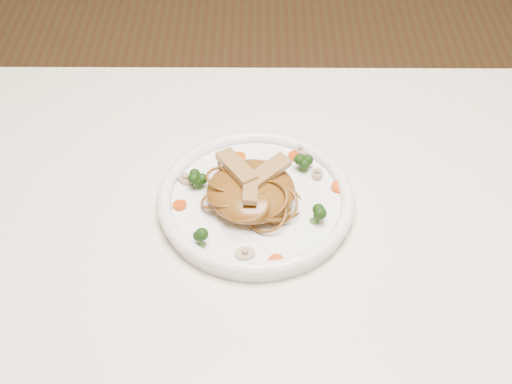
{
  "coord_description": "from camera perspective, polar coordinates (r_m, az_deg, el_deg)",
  "views": [
    {
      "loc": [
        -0.07,
        -0.6,
        1.46
      ],
      "look_at": [
        -0.07,
        0.07,
        0.78
      ],
      "focal_mm": 48.85,
      "sensor_mm": 36.0,
      "label": 1
    }
  ],
  "objects": [
    {
      "name": "mushroom_0",
      "position": [
        0.89,
        -0.9,
        -5.07
      ],
      "size": [
        0.03,
        0.03,
        0.01
      ],
      "primitive_type": "cylinder",
      "rotation": [
        0.0,
        0.0,
        0.05
      ],
      "color": "tan",
      "rests_on": "plate"
    },
    {
      "name": "carrot_1",
      "position": [
        0.95,
        -6.27,
        -1.07
      ],
      "size": [
        0.02,
        0.02,
        0.0
      ],
      "primitive_type": "cylinder",
      "rotation": [
        0.0,
        0.0,
        -0.4
      ],
      "color": "#C93507",
      "rests_on": "plate"
    },
    {
      "name": "carrot_2",
      "position": [
        0.98,
        6.75,
        0.39
      ],
      "size": [
        0.02,
        0.02,
        0.0
      ],
      "primitive_type": "cylinder",
      "rotation": [
        0.0,
        0.0,
        0.17
      ],
      "color": "#C93507",
      "rests_on": "plate"
    },
    {
      "name": "table",
      "position": [
        1.01,
        4.22,
        -7.93
      ],
      "size": [
        1.2,
        0.8,
        0.75
      ],
      "color": "white",
      "rests_on": "ground"
    },
    {
      "name": "carrot_4",
      "position": [
        0.88,
        1.65,
        -5.73
      ],
      "size": [
        0.03,
        0.03,
        0.0
      ],
      "primitive_type": "cylinder",
      "rotation": [
        0.0,
        0.0,
        -0.37
      ],
      "color": "#C93507",
      "rests_on": "plate"
    },
    {
      "name": "chicken_a",
      "position": [
        0.94,
        0.94,
        1.67
      ],
      "size": [
        0.07,
        0.07,
        0.01
      ],
      "primitive_type": "cube",
      "rotation": [
        0.0,
        0.0,
        0.78
      ],
      "color": "tan",
      "rests_on": "noodle_mound"
    },
    {
      "name": "noodle_mound",
      "position": [
        0.95,
        -0.4,
        0.11
      ],
      "size": [
        0.16,
        0.16,
        0.04
      ],
      "primitive_type": "ellipsoid",
      "rotation": [
        0.0,
        0.0,
        0.36
      ],
      "color": "brown",
      "rests_on": "plate"
    },
    {
      "name": "chicken_c",
      "position": [
        0.92,
        -0.47,
        0.43
      ],
      "size": [
        0.02,
        0.06,
        0.01
      ],
      "primitive_type": "cube",
      "rotation": [
        0.0,
        0.0,
        4.7
      ],
      "color": "tan",
      "rests_on": "noodle_mound"
    },
    {
      "name": "broccoli_2",
      "position": [
        0.89,
        -4.58,
        -3.65
      ],
      "size": [
        0.04,
        0.04,
        0.03
      ],
      "primitive_type": null,
      "rotation": [
        0.0,
        0.0,
        -0.4
      ],
      "color": "#13340A",
      "rests_on": "plate"
    },
    {
      "name": "carrot_0",
      "position": [
        1.02,
        3.24,
        2.99
      ],
      "size": [
        0.02,
        0.02,
        0.0
      ],
      "primitive_type": "cylinder",
      "rotation": [
        0.0,
        0.0,
        0.14
      ],
      "color": "#C93507",
      "rests_on": "plate"
    },
    {
      "name": "mushroom_2",
      "position": [
        0.99,
        -5.75,
        1.07
      ],
      "size": [
        0.04,
        0.04,
        0.01
      ],
      "primitive_type": "cylinder",
      "rotation": [
        0.0,
        0.0,
        -0.7
      ],
      "color": "tan",
      "rests_on": "plate"
    },
    {
      "name": "plate",
      "position": [
        0.97,
        -0.0,
        -0.92
      ],
      "size": [
        0.34,
        0.34,
        0.02
      ],
      "primitive_type": "cylinder",
      "rotation": [
        0.0,
        0.0,
        0.31
      ],
      "color": "white",
      "rests_on": "table"
    },
    {
      "name": "broccoli_0",
      "position": [
        0.99,
        3.93,
        2.57
      ],
      "size": [
        0.04,
        0.04,
        0.03
      ],
      "primitive_type": null,
      "rotation": [
        0.0,
        0.0,
        -0.27
      ],
      "color": "#13340A",
      "rests_on": "plate"
    },
    {
      "name": "carrot_3",
      "position": [
        1.02,
        -1.41,
        2.89
      ],
      "size": [
        0.02,
        0.02,
        0.0
      ],
      "primitive_type": "cylinder",
      "rotation": [
        0.0,
        0.0,
        0.24
      ],
      "color": "#C93507",
      "rests_on": "plate"
    },
    {
      "name": "mushroom_1",
      "position": [
        0.99,
        5.04,
        1.47
      ],
      "size": [
        0.03,
        0.03,
        0.01
      ],
      "primitive_type": "cylinder",
      "rotation": [
        0.0,
        0.0,
        1.45
      ],
      "color": "tan",
      "rests_on": "plate"
    },
    {
      "name": "chicken_b",
      "position": [
        0.94,
        -1.59,
        2.04
      ],
      "size": [
        0.06,
        0.08,
        0.01
      ],
      "primitive_type": "cube",
      "rotation": [
        0.0,
        0.0,
        2.13
      ],
      "color": "tan",
      "rests_on": "noodle_mound"
    },
    {
      "name": "broccoli_1",
      "position": [
        0.97,
        -4.78,
        1.09
      ],
      "size": [
        0.03,
        0.03,
        0.03
      ],
      "primitive_type": null,
      "rotation": [
        0.0,
        0.0,
        -0.18
      ],
      "color": "#13340A",
      "rests_on": "plate"
    },
    {
      "name": "mushroom_3",
      "position": [
        1.03,
        3.66,
        3.4
      ],
      "size": [
        0.03,
        0.03,
        0.01
      ],
      "primitive_type": "cylinder",
      "rotation": [
        0.0,
        0.0,
        2.02
      ],
      "color": "tan",
      "rests_on": "plate"
    },
    {
      "name": "broccoli_3",
      "position": [
        0.92,
        4.85,
        -1.71
      ],
      "size": [
        0.03,
        0.03,
        0.03
      ],
      "primitive_type": null,
      "rotation": [
        0.0,
        0.0,
        -0.06
      ],
      "color": "#13340A",
      "rests_on": "plate"
    }
  ]
}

